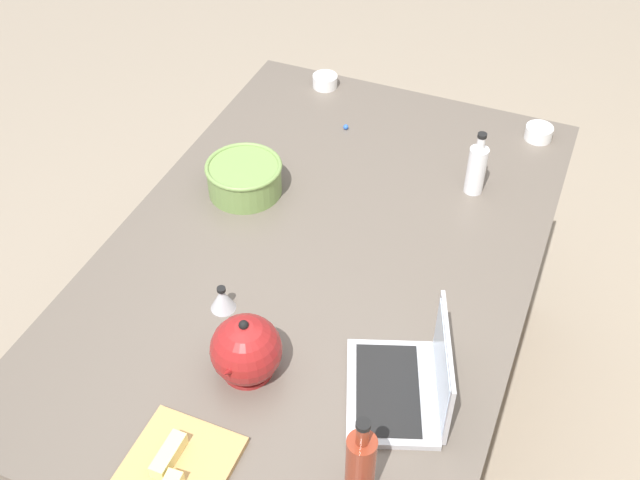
% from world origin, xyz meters
% --- Properties ---
extents(ground_plane, '(12.00, 12.00, 0.00)m').
position_xyz_m(ground_plane, '(0.00, 0.00, 0.00)').
color(ground_plane, gray).
extents(island_counter, '(1.88, 1.22, 0.90)m').
position_xyz_m(island_counter, '(0.00, 0.00, 0.45)').
color(island_counter, '#4C331E').
rests_on(island_counter, ground).
extents(laptop, '(0.37, 0.32, 0.22)m').
position_xyz_m(laptop, '(0.38, 0.39, 0.95)').
color(laptop, '#B7B7BC').
rests_on(laptop, island_counter).
extents(mixing_bowl_large, '(0.24, 0.24, 0.11)m').
position_xyz_m(mixing_bowl_large, '(-0.17, -0.33, 0.96)').
color(mixing_bowl_large, '#72934C').
rests_on(mixing_bowl_large, island_counter).
extents(bottle_vinegar, '(0.06, 0.06, 0.22)m').
position_xyz_m(bottle_vinegar, '(-0.45, 0.34, 0.99)').
color(bottle_vinegar, white).
rests_on(bottle_vinegar, island_counter).
extents(bottle_soy, '(0.07, 0.07, 0.27)m').
position_xyz_m(bottle_soy, '(0.67, 0.37, 1.01)').
color(bottle_soy, maroon).
rests_on(bottle_soy, island_counter).
extents(kettle, '(0.21, 0.18, 0.20)m').
position_xyz_m(kettle, '(0.46, -0.01, 0.98)').
color(kettle, maroon).
rests_on(kettle, island_counter).
extents(cutting_board, '(0.32, 0.24, 0.02)m').
position_xyz_m(cutting_board, '(0.81, -0.03, 0.91)').
color(cutting_board, tan).
rests_on(cutting_board, island_counter).
extents(butter_stick_left, '(0.11, 0.04, 0.04)m').
position_xyz_m(butter_stick_left, '(0.77, -0.05, 0.94)').
color(butter_stick_left, '#F4E58C').
rests_on(butter_stick_left, cutting_board).
extents(ramekin_small, '(0.09, 0.09, 0.05)m').
position_xyz_m(ramekin_small, '(-0.82, 0.48, 0.92)').
color(ramekin_small, white).
rests_on(ramekin_small, island_counter).
extents(ramekin_medium, '(0.09, 0.09, 0.05)m').
position_xyz_m(ramekin_medium, '(-0.84, -0.33, 0.92)').
color(ramekin_medium, white).
rests_on(ramekin_medium, island_counter).
extents(kitchen_timer, '(0.07, 0.07, 0.08)m').
position_xyz_m(kitchen_timer, '(0.30, -0.16, 0.94)').
color(kitchen_timer, '#B2B2B7').
rests_on(kitchen_timer, island_counter).
extents(candy_1, '(0.02, 0.02, 0.02)m').
position_xyz_m(candy_1, '(0.37, -0.03, 0.91)').
color(candy_1, green).
rests_on(candy_1, island_counter).
extents(candy_2, '(0.02, 0.02, 0.02)m').
position_xyz_m(candy_2, '(-0.82, -0.31, 0.91)').
color(candy_2, '#CC3399').
rests_on(candy_2, island_counter).
extents(candy_3, '(0.02, 0.02, 0.02)m').
position_xyz_m(candy_3, '(-0.61, -0.15, 0.91)').
color(candy_3, blue).
rests_on(candy_3, island_counter).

